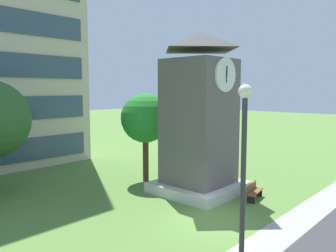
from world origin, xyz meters
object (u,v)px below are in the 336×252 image
Objects in this scene: clock_tower at (199,123)px; tree_streetside at (145,119)px; street_lamp at (243,177)px; park_bench at (254,191)px.

tree_streetside is at bearing 95.93° from clock_tower.
street_lamp is 1.06× the size of tree_streetside.
park_bench is 0.31× the size of tree_streetside.
tree_streetside is (-1.37, 7.35, 3.80)m from park_bench.
tree_streetside is (-0.43, 4.17, 0.05)m from clock_tower.
clock_tower is 11.38m from street_lamp.
clock_tower is 1.51× the size of street_lamp.
street_lamp is (-9.26, -4.57, 3.41)m from park_bench.
tree_streetside reaches higher than park_bench.
park_bench is 10.87m from street_lamp.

